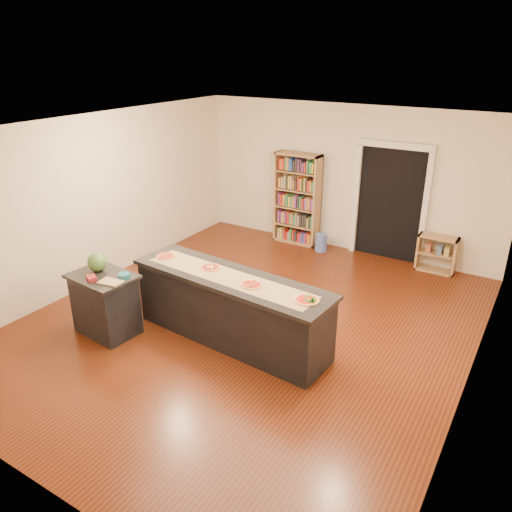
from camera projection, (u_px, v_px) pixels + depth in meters
The scene contains 16 objects.
room at pixel (248, 234), 6.80m from camera, with size 6.00×7.00×2.80m.
doorway at pixel (390, 197), 9.16m from camera, with size 1.40×0.09×2.21m.
kitchen_island at pixel (231, 308), 6.76m from camera, with size 2.91×0.79×0.96m.
side_counter at pixel (106, 304), 6.96m from camera, with size 0.90×0.66×0.89m.
bookshelf at pixel (297, 199), 10.01m from camera, with size 0.92×0.33×1.84m, color tan.
low_shelf at pixel (437, 254), 8.90m from camera, with size 0.68×0.29×0.68m, color tan.
waste_bin at pixel (321, 243), 9.85m from camera, with size 0.24×0.24×0.35m, color #5068B2.
kraft_paper at pixel (229, 277), 6.55m from camera, with size 2.53×0.46×0.00m, color #9C8150.
watermelon at pixel (97, 262), 6.87m from camera, with size 0.26×0.26×0.26m, color #144214.
cutting_board at pixel (111, 282), 6.57m from camera, with size 0.30×0.20×0.02m, color tan.
package_red at pixel (92, 278), 6.64m from camera, with size 0.15×0.11×0.06m, color maroon.
package_teal at pixel (124, 276), 6.70m from camera, with size 0.16×0.16×0.06m, color #195966.
pizza_a at pixel (166, 256), 7.17m from camera, with size 0.29×0.29×0.02m.
pizza_b at pixel (210, 267), 6.82m from camera, with size 0.29×0.29×0.02m.
pizza_c at pixel (252, 285), 6.32m from camera, with size 0.29×0.29×0.02m.
pizza_d at pixel (307, 300), 5.94m from camera, with size 0.31×0.31×0.02m.
Camera 1 is at (3.42, -5.38, 3.79)m, focal length 35.00 mm.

